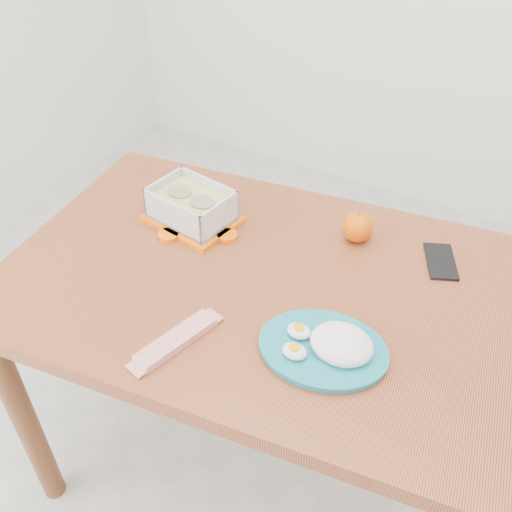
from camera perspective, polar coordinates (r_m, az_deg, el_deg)
The scene contains 7 objects.
ground at distance 1.79m, azimuth 1.86°, elevation -23.80°, with size 3.50×3.50×0.00m, color #B7B7B2.
dining_table at distance 1.36m, azimuth 0.00°, elevation -5.39°, with size 1.23×0.91×0.75m.
food_container at distance 1.43m, azimuth -6.46°, elevation 4.96°, with size 0.24×0.19×0.09m.
orange_fruit at distance 1.39m, azimuth 10.14°, elevation 2.86°, with size 0.07×0.07×0.07m, color #EB6204.
rice_plate at distance 1.12m, azimuth 7.32°, elevation -8.84°, with size 0.30×0.30×0.07m.
candy_bar at distance 1.15m, azimuth -7.97°, elevation -8.30°, with size 0.18×0.04×0.02m, color #AF1409.
smartphone at distance 1.39m, azimuth 17.99°, elevation -0.51°, with size 0.06×0.13×0.01m, color black.
Camera 1 is at (0.35, -0.72, 1.61)m, focal length 40.00 mm.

